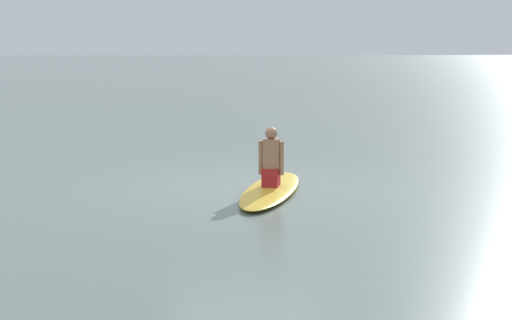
{
  "coord_description": "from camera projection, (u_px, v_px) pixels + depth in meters",
  "views": [
    {
      "loc": [
        0.83,
        10.71,
        2.18
      ],
      "look_at": [
        -0.07,
        0.86,
        0.57
      ],
      "focal_mm": 48.44,
      "sensor_mm": 36.0,
      "label": 1
    }
  ],
  "objects": [
    {
      "name": "ground_plane",
      "position": [
        247.0,
        187.0,
        10.95
      ],
      "size": [
        400.0,
        400.0,
        0.0
      ],
      "primitive_type": "plane",
      "color": "slate"
    },
    {
      "name": "surfboard",
      "position": [
        271.0,
        189.0,
        10.5
      ],
      "size": [
        1.56,
        3.02,
        0.11
      ],
      "primitive_type": "ellipsoid",
      "rotation": [
        0.0,
        0.0,
        1.27
      ],
      "color": "gold",
      "rests_on": "ground"
    },
    {
      "name": "person_paddler",
      "position": [
        271.0,
        159.0,
        10.42
      ],
      "size": [
        0.39,
        0.35,
        0.9
      ],
      "rotation": [
        0.0,
        0.0,
        1.27
      ],
      "color": "#A51E23",
      "rests_on": "surfboard"
    }
  ]
}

